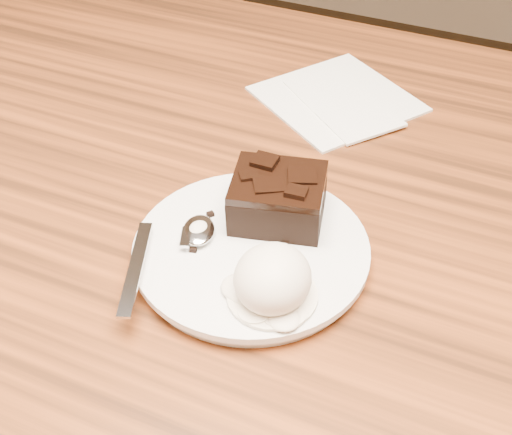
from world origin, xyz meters
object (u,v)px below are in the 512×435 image
at_px(plate, 251,252).
at_px(napkin, 337,98).
at_px(ice_cream_scoop, 273,278).
at_px(brownie, 278,201).
at_px(dining_table, 232,410).
at_px(spoon, 199,232).

relative_size(plate, napkin, 1.32).
distance_m(plate, ice_cream_scoop, 0.07).
bearing_deg(brownie, dining_table, 155.49).
distance_m(brownie, spoon, 0.07).
xyz_separation_m(ice_cream_scoop, spoon, (-0.09, 0.04, -0.02)).
bearing_deg(dining_table, brownie, -24.51).
bearing_deg(ice_cream_scoop, plate, 130.01).
bearing_deg(spoon, dining_table, 80.41).
bearing_deg(dining_table, plate, -49.72).
bearing_deg(dining_table, spoon, -78.05).
bearing_deg(brownie, spoon, -136.08).
bearing_deg(napkin, spoon, -95.95).
bearing_deg(spoon, ice_cream_scoop, -46.36).
relative_size(plate, ice_cream_scoop, 3.16).
height_order(brownie, ice_cream_scoop, ice_cream_scoop).
bearing_deg(spoon, plate, -12.84).
distance_m(ice_cream_scoop, napkin, 0.33).
bearing_deg(napkin, dining_table, -103.16).
relative_size(brownie, ice_cream_scoop, 1.23).
height_order(ice_cream_scoop, napkin, ice_cream_scoop).
relative_size(ice_cream_scoop, napkin, 0.42).
bearing_deg(ice_cream_scoop, napkin, 99.84).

